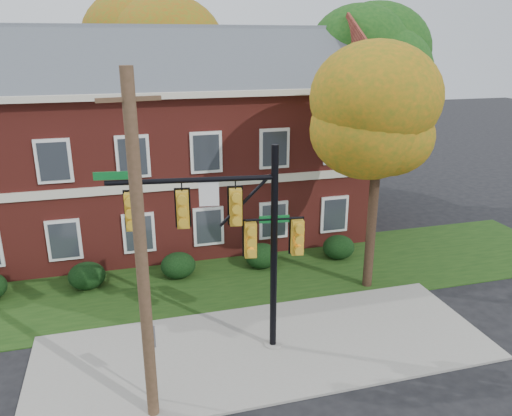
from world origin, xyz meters
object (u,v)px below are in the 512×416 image
object	(u,v)px
hedge_center	(178,265)
tree_near_right	(388,114)
apartment_building	(160,133)
tree_right_rear	(373,60)
hedge_left	(87,276)
hedge_far_right	(339,247)
hedge_right	(262,256)
sign_post	(150,352)
tree_far_rear	(167,45)
traffic_signal	(234,230)
utility_pole	(141,259)

from	to	relation	value
hedge_center	tree_near_right	xyz separation A→B (m)	(7.22, -2.83, 6.14)
apartment_building	hedge_center	bearing A→B (deg)	-90.00
hedge_center	tree_right_rear	world-z (taller)	tree_right_rear
hedge_left	hedge_far_right	size ratio (longest dim) A/B	1.00
hedge_far_right	hedge_center	bearing A→B (deg)	180.00
hedge_right	tree_right_rear	world-z (taller)	tree_right_rear
sign_post	tree_right_rear	bearing A→B (deg)	34.89
hedge_far_right	tree_far_rear	distance (m)	16.51
apartment_building	traffic_signal	size ratio (longest dim) A/B	2.93
tree_right_rear	utility_pole	distance (m)	19.28
utility_pole	tree_far_rear	bearing A→B (deg)	72.97
hedge_right	utility_pole	distance (m)	10.00
traffic_signal	hedge_far_right	bearing A→B (deg)	50.52
utility_pole	sign_post	distance (m)	2.90
hedge_far_right	utility_pole	bearing A→B (deg)	-138.15
hedge_left	traffic_signal	distance (m)	7.97
hedge_right	tree_far_rear	size ratio (longest dim) A/B	0.12
hedge_center	traffic_signal	bearing A→B (deg)	-79.03
tree_far_rear	utility_pole	xyz separation A→B (m)	(-2.94, -20.79, -4.47)
traffic_signal	sign_post	world-z (taller)	traffic_signal
tree_far_rear	sign_post	size ratio (longest dim) A/B	5.14
hedge_center	tree_far_rear	world-z (taller)	tree_far_rear
hedge_center	hedge_left	bearing A→B (deg)	180.00
hedge_center	utility_pole	xyz separation A→B (m)	(-1.60, -7.70, 3.85)
tree_right_rear	utility_pole	world-z (taller)	tree_right_rear
hedge_right	hedge_left	bearing A→B (deg)	180.00
tree_far_rear	tree_right_rear	bearing A→B (deg)	-35.00
hedge_right	tree_near_right	distance (m)	7.72
apartment_building	utility_pole	distance (m)	13.07
apartment_building	utility_pole	bearing A→B (deg)	-97.03
hedge_center	hedge_far_right	distance (m)	7.00
hedge_center	tree_far_rear	xyz separation A→B (m)	(1.34, 13.09, 8.32)
tree_right_rear	traffic_signal	bearing A→B (deg)	-131.33
tree_right_rear	tree_far_rear	size ratio (longest dim) A/B	0.92
hedge_right	hedge_far_right	distance (m)	3.50
hedge_center	hedge_far_right	world-z (taller)	same
sign_post	tree_near_right	bearing A→B (deg)	15.22
apartment_building	hedge_right	world-z (taller)	apartment_building
hedge_center	tree_near_right	bearing A→B (deg)	-21.42
apartment_building	hedge_left	distance (m)	7.73
utility_pole	hedge_far_right	bearing A→B (deg)	32.87
hedge_far_right	tree_near_right	bearing A→B (deg)	-85.48
hedge_right	sign_post	distance (m)	8.82
tree_right_rear	sign_post	bearing A→B (deg)	-134.14
hedge_far_right	traffic_signal	distance (m)	8.82
utility_pole	sign_post	bearing A→B (deg)	76.77
apartment_building	hedge_far_right	distance (m)	9.82
hedge_left	tree_far_rear	xyz separation A→B (m)	(4.84, 13.09, 8.32)
hedge_center	utility_pole	world-z (taller)	utility_pole
tree_right_rear	hedge_center	bearing A→B (deg)	-151.63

